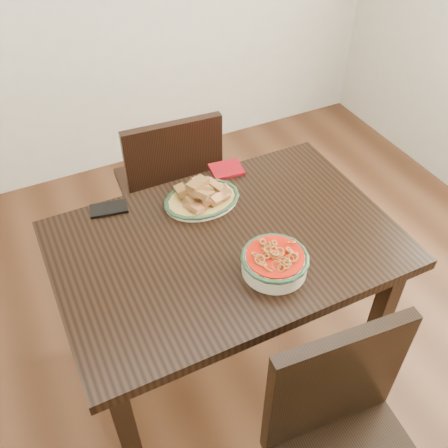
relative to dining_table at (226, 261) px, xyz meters
name	(u,v)px	position (x,y,z in m)	size (l,w,h in m)	color
floor	(246,375)	(0.05, -0.10, -0.65)	(3.50, 3.50, 0.00)	#3E2313
dining_table	(226,261)	(0.00, 0.00, 0.00)	(1.15, 0.77, 0.75)	black
chair_far	(170,185)	(0.04, 0.67, -0.15)	(0.45, 0.45, 0.89)	black
chair_near	(346,444)	(0.05, -0.67, -0.15)	(0.45, 0.45, 0.89)	black
fish_plate	(202,193)	(0.01, 0.22, 0.15)	(0.28, 0.22, 0.11)	silver
noodle_bowl	(275,261)	(0.08, -0.19, 0.15)	(0.22, 0.22, 0.08)	silver
smartphone	(109,209)	(-0.31, 0.33, 0.11)	(0.13, 0.07, 0.01)	black
napkin	(227,169)	(0.18, 0.35, 0.11)	(0.12, 0.10, 0.01)	maroon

